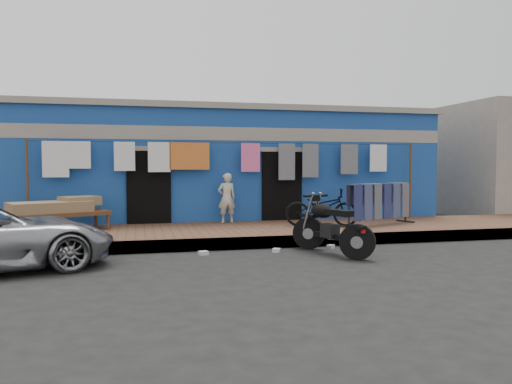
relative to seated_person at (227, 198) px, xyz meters
name	(u,v)px	position (x,y,z in m)	size (l,w,h in m)	color
ground	(282,263)	(0.26, -4.18, -0.89)	(80.00, 80.00, 0.00)	black
sidewalk	(246,233)	(0.26, -1.18, -0.76)	(28.00, 3.00, 0.25)	brown
curb	(261,243)	(0.26, -2.63, -0.76)	(28.00, 0.10, 0.25)	gray
building	(219,167)	(0.26, 2.81, 0.80)	(12.20, 5.20, 3.36)	#194496
clothesline	(223,161)	(-0.09, 0.07, 0.94)	(10.06, 0.06, 2.10)	brown
seated_person	(227,198)	(0.00, 0.00, 0.00)	(0.46, 0.31, 1.28)	beige
bicycle	(321,203)	(2.10, -1.27, -0.08)	(0.61, 1.73, 1.12)	black
motorcycle	(332,225)	(1.43, -3.59, -0.32)	(1.17, 1.85, 1.13)	black
charpoy	(61,215)	(-3.91, -0.71, -0.28)	(2.38, 1.83, 0.72)	brown
jeans_rack	(379,203)	(3.58, -1.32, -0.11)	(2.21, 1.26, 1.06)	black
litter_a	(203,253)	(-1.01, -3.12, -0.85)	(0.17, 0.14, 0.08)	silver
litter_b	(331,247)	(1.65, -2.98, -0.85)	(0.16, 0.12, 0.08)	silver
litter_c	(276,250)	(0.45, -3.12, -0.85)	(0.18, 0.14, 0.07)	silver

